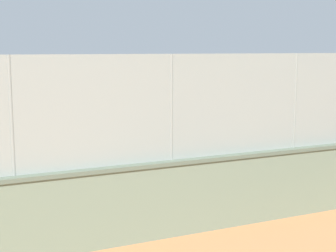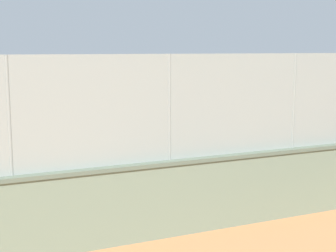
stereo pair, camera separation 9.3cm
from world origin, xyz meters
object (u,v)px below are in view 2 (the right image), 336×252
player_crossing_court (52,117)px  sports_ball (222,148)px  player_baseline_waiting (218,116)px  spare_ball_by_wall (42,225)px

player_crossing_court → sports_ball: player_crossing_court is taller
player_baseline_waiting → player_crossing_court: player_baseline_waiting is taller
player_baseline_waiting → sports_ball: player_baseline_waiting is taller
player_baseline_waiting → spare_ball_by_wall: 11.34m
player_crossing_court → spare_ball_by_wall: 10.60m
sports_ball → spare_ball_by_wall: (7.70, 5.48, -0.01)m
player_baseline_waiting → player_crossing_court: 6.83m
player_crossing_court → spare_ball_by_wall: size_ratio=10.58×
player_baseline_waiting → spare_ball_by_wall: player_baseline_waiting is taller
player_crossing_court → spare_ball_by_wall: bearing=76.5°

